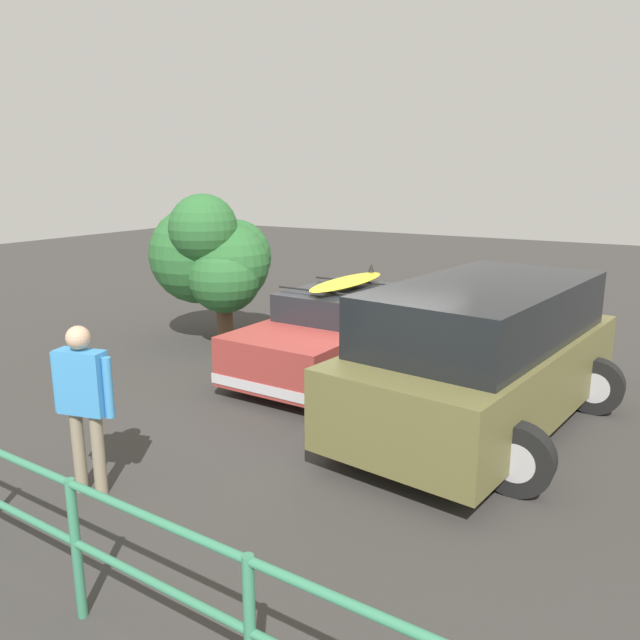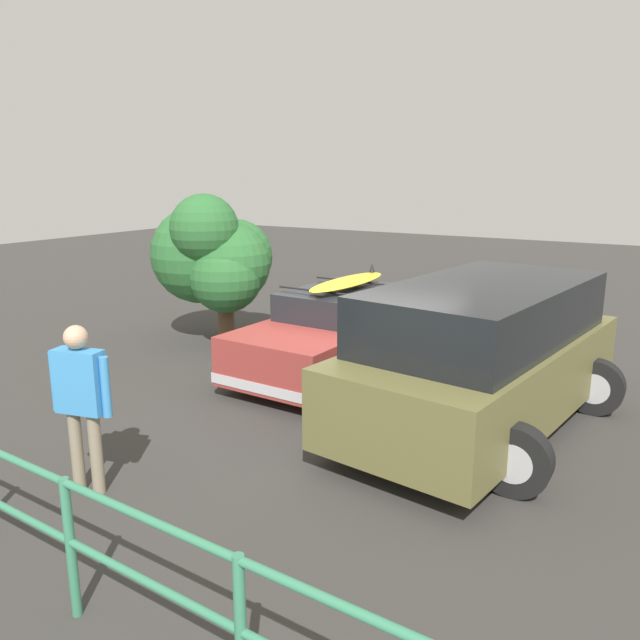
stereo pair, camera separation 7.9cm
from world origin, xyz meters
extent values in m
cube|color=#383533|center=(0.00, 0.00, -0.01)|extent=(44.00, 44.00, 0.02)
cube|color=silver|center=(-0.67, -0.40, 0.00)|extent=(0.12, 3.69, 0.00)
cube|color=#9E3833|center=(0.62, -0.40, 0.52)|extent=(1.85, 4.07, 0.70)
cube|color=#23262B|center=(0.61, -0.56, 1.08)|extent=(1.56, 1.98, 0.41)
cube|color=silver|center=(0.70, 1.56, 0.29)|extent=(1.73, 0.17, 0.14)
cube|color=silver|center=(0.54, -2.36, 0.29)|extent=(1.73, 0.17, 0.14)
cylinder|color=black|center=(-0.19, 0.87, 0.32)|extent=(0.63, 0.18, 0.63)
cylinder|color=#B7B7BC|center=(-0.19, 0.87, 0.32)|extent=(0.35, 0.19, 0.35)
cylinder|color=black|center=(1.53, 0.81, 0.32)|extent=(0.63, 0.18, 0.63)
cylinder|color=#B7B7BC|center=(1.53, 0.81, 0.32)|extent=(0.35, 0.19, 0.35)
cylinder|color=black|center=(-0.29, -1.61, 0.32)|extent=(0.63, 0.18, 0.63)
cylinder|color=#B7B7BC|center=(-0.29, -1.61, 0.32)|extent=(0.35, 0.19, 0.35)
cylinder|color=black|center=(1.43, -1.68, 0.32)|extent=(0.63, 0.18, 0.63)
cylinder|color=#B7B7BC|center=(1.43, -1.68, 0.32)|extent=(0.35, 0.19, 0.35)
cylinder|color=black|center=(0.63, -0.03, 1.33)|extent=(1.77, 0.10, 0.03)
cylinder|color=black|center=(0.59, -1.09, 1.33)|extent=(1.77, 0.10, 0.03)
ellipsoid|color=yellow|center=(0.64, -0.69, 1.39)|extent=(0.57, 2.12, 0.09)
cone|color=black|center=(0.64, -1.54, 1.50)|extent=(0.10, 0.10, 0.14)
cube|color=brown|center=(-1.95, 0.66, 0.68)|extent=(2.48, 4.71, 0.89)
cube|color=black|center=(-1.95, 0.66, 1.47)|extent=(2.20, 3.71, 0.68)
cylinder|color=black|center=(-2.26, -1.67, 0.78)|extent=(0.67, 0.26, 0.65)
cylinder|color=black|center=(-2.74, 2.13, 0.36)|extent=(0.73, 0.22, 0.73)
cylinder|color=#B7B7BC|center=(-2.74, 2.13, 0.36)|extent=(0.40, 0.23, 0.40)
cylinder|color=black|center=(-0.81, 1.87, 0.36)|extent=(0.73, 0.22, 0.73)
cylinder|color=#B7B7BC|center=(-0.81, 1.87, 0.36)|extent=(0.40, 0.23, 0.40)
cylinder|color=black|center=(-3.10, -0.55, 0.36)|extent=(0.73, 0.22, 0.73)
cylinder|color=#B7B7BC|center=(-3.10, -0.55, 0.36)|extent=(0.40, 0.23, 0.40)
cylinder|color=black|center=(-1.17, -0.80, 0.36)|extent=(0.73, 0.22, 0.73)
cylinder|color=#B7B7BC|center=(-1.17, -0.80, 0.36)|extent=(0.40, 0.23, 0.40)
cylinder|color=gray|center=(0.74, 4.20, 0.42)|extent=(0.12, 0.12, 0.83)
cylinder|color=gray|center=(0.96, 4.25, 0.42)|extent=(0.12, 0.12, 0.83)
cube|color=#3D8ED1|center=(0.85, 4.23, 1.14)|extent=(0.52, 0.30, 0.62)
sphere|color=#D6A884|center=(0.85, 4.23, 1.58)|extent=(0.23, 0.23, 0.23)
cylinder|color=#3D8ED1|center=(0.57, 4.16, 1.12)|extent=(0.09, 0.09, 0.59)
cylinder|color=#3D8ED1|center=(1.13, 4.29, 1.12)|extent=(0.09, 0.09, 0.59)
cylinder|color=#387F5B|center=(-2.08, 5.54, 0.53)|extent=(0.07, 0.07, 1.07)
cylinder|color=#387F5B|center=(-0.53, 5.46, 0.53)|extent=(0.07, 0.07, 1.07)
cylinder|color=#387F5B|center=(0.24, 5.42, 1.04)|extent=(10.86, 0.58, 0.06)
cylinder|color=#387F5B|center=(0.24, 5.42, 0.59)|extent=(10.86, 0.58, 0.06)
cylinder|color=brown|center=(3.28, -0.85, 0.30)|extent=(0.31, 0.31, 0.61)
sphere|color=#2D6B33|center=(3.03, -0.58, 1.29)|extent=(1.29, 1.29, 1.29)
sphere|color=#2D6B33|center=(3.10, -0.77, 1.50)|extent=(1.49, 1.49, 1.49)
sphere|color=#2D6B33|center=(3.30, -0.39, 2.13)|extent=(1.19, 1.19, 1.19)
sphere|color=#2D6B33|center=(3.78, -0.77, 1.60)|extent=(1.79, 1.79, 1.79)
sphere|color=#2D6B33|center=(3.37, -0.79, 1.47)|extent=(1.16, 1.16, 1.16)
sphere|color=#2D6B33|center=(3.18, -1.08, 1.58)|extent=(1.34, 1.34, 1.34)
camera|label=1|loc=(-3.93, 7.90, 3.08)|focal=35.00mm
camera|label=2|loc=(-4.00, 7.86, 3.08)|focal=35.00mm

